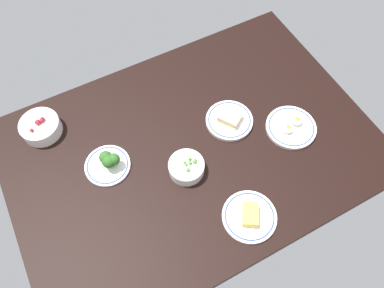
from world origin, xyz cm
name	(u,v)px	position (x,y,z in cm)	size (l,w,h in cm)	color
dining_table	(192,149)	(0.00, 0.00, 2.00)	(139.79, 97.42, 4.00)	black
plate_sandwich	(229,120)	(18.63, 3.14, 5.40)	(18.93, 18.93, 4.77)	white
plate_cheese	(250,216)	(4.48, -34.46, 5.17)	(19.28, 19.28, 4.70)	white
bowl_peas	(187,167)	(-6.57, -8.08, 6.80)	(13.46, 13.46, 6.40)	white
plate_broccoli	(108,163)	(-31.37, 6.94, 7.04)	(17.18, 17.18, 8.26)	white
bowl_berries	(41,127)	(-49.04, 33.95, 7.16)	(15.58, 15.58, 7.56)	white
plate_eggs	(291,127)	(38.77, -11.10, 5.13)	(19.99, 19.99, 4.74)	white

